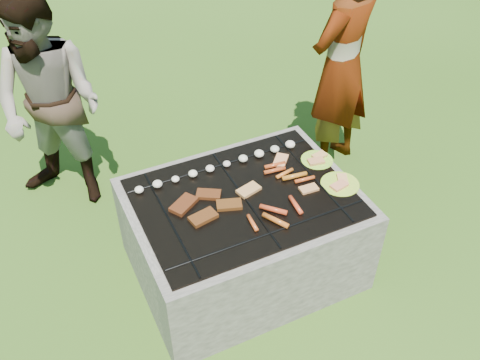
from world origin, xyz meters
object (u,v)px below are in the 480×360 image
Objects in this scene: plate_far at (317,160)px; bystander at (50,106)px; plate_near at (340,184)px; fire_pit at (244,237)px; cook at (341,66)px.

bystander is at bearing 142.45° from plate_far.
plate_near is 0.15× the size of bystander.
plate_far is 1.76m from bystander.
fire_pit is 1.43m from cook.
plate_far is at bearing 11.13° from fire_pit.
plate_far is (0.56, 0.11, 0.33)m from fire_pit.
bystander reaches higher than fire_pit.
bystander reaches higher than plate_near.
bystander is at bearing 136.43° from plate_near.
plate_far is at bearing 4.94° from bystander.
bystander is at bearing -34.56° from cook.
fire_pit is 5.46× the size of plate_near.
plate_far and plate_near have the same top height.
bystander is (-1.94, 0.47, -0.06)m from cook.
bystander is (-1.39, 1.07, 0.17)m from plate_far.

